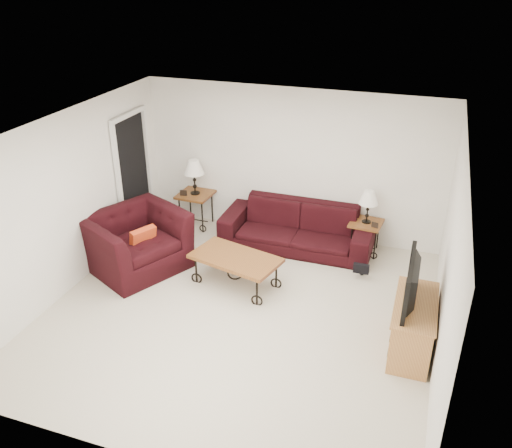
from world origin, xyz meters
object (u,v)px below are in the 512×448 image
Objects in this scene: sofa at (297,227)px; television at (418,283)px; tv_stand at (413,327)px; backpack at (363,262)px; armchair at (136,242)px; lamp_left at (194,177)px; coffee_table at (236,271)px; side_table_right at (365,237)px; lamp_right at (368,207)px; side_table_left at (196,209)px.

sofa is 2.89m from television.
tv_stand is 1.70m from backpack.
lamp_left is at bearing 18.00° from armchair.
lamp_left reaches higher than backpack.
tv_stand is (1.98, -2.04, -0.03)m from sofa.
armchair reaches higher than tv_stand.
side_table_right is at bearing 44.35° from coffee_table.
television reaches higher than tv_stand.
lamp_right reaches higher than tv_stand.
lamp_right reaches higher than backpack.
sofa reaches higher than tv_stand.
coffee_table is (-0.54, -1.40, -0.12)m from sofa.
lamp_right is at bearing -36.65° from armchair.
tv_stand is (2.51, -0.64, 0.09)m from coffee_table.
lamp_left reaches higher than sofa.
coffee_table is 0.92× the size of armchair.
lamp_right is at bearing 9.49° from sofa.
lamp_left reaches higher than side_table_right.
sofa is 1.89m from side_table_left.
side_table_right is 2.48m from television.
lamp_right is (2.96, 0.00, 0.50)m from side_table_left.
television is at bearing -46.19° from sofa.
backpack is at bearing 118.67° from tv_stand.
backpack is (-0.81, 1.49, -0.10)m from tv_stand.
lamp_right is at bearing 44.35° from coffee_table.
coffee_table is at bearing -135.65° from lamp_right.
sofa is 1.50m from coffee_table.
lamp_left is 2.18m from coffee_table.
lamp_right is 0.93m from backpack.
lamp_right is 0.54× the size of television.
coffee_table is 1.14× the size of tv_stand.
armchair reaches higher than side_table_right.
armchair is at bearing -146.27° from sofa.
sofa is 2.84m from tv_stand.
side_table_left is (-1.88, 0.18, -0.05)m from sofa.
side_table_right is at bearing -158.40° from television.
side_table_left is 2.07m from coffee_table.
side_table_left is 4.48m from television.
lamp_right reaches higher than side_table_right.
television is at bearing -71.79° from armchair.
television is 1.83m from backpack.
lamp_right is (2.96, 0.00, -0.12)m from lamp_left.
tv_stand is at bearing -67.95° from side_table_right.
side_table_right is 0.54× the size of television.
lamp_right is 0.43× the size of coffee_table.
armchair reaches higher than sofa.
lamp_left is 0.49× the size of coffee_table.
tv_stand is at bearing 90.00° from television.
lamp_right is at bearing 0.00° from lamp_left.
side_table_right reaches higher than backpack.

